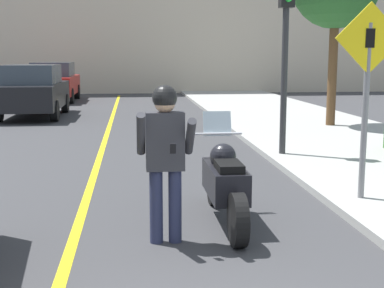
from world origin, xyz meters
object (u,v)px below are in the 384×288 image
(parked_car_black, at_px, (33,91))
(motorcycle, at_px, (225,183))
(traffic_light, at_px, (286,24))
(person_biker, at_px, (165,148))
(parked_car_red, at_px, (54,82))
(crossing_sign, at_px, (367,82))

(parked_car_black, bearing_deg, motorcycle, -69.88)
(motorcycle, bearing_deg, traffic_light, 64.77)
(person_biker, bearing_deg, traffic_light, 60.13)
(traffic_light, xyz_separation_m, parked_car_red, (-6.21, 13.84, -1.69))
(traffic_light, bearing_deg, parked_car_red, 114.19)
(traffic_light, bearing_deg, parked_car_black, 127.71)
(traffic_light, distance_m, parked_car_red, 15.26)
(crossing_sign, bearing_deg, motorcycle, -164.88)
(person_biker, bearing_deg, parked_car_black, 106.04)
(person_biker, height_order, parked_car_black, parked_car_black)
(crossing_sign, height_order, parked_car_red, crossing_sign)
(person_biker, distance_m, traffic_light, 5.29)
(person_biker, bearing_deg, motorcycle, 39.41)
(crossing_sign, xyz_separation_m, parked_car_red, (-6.36, 17.10, -0.78))
(motorcycle, distance_m, parked_car_black, 12.34)
(motorcycle, relative_size, parked_car_red, 0.52)
(motorcycle, relative_size, parked_car_black, 0.52)
(parked_car_red, bearing_deg, motorcycle, -75.89)
(traffic_light, height_order, parked_car_red, traffic_light)
(person_biker, distance_m, parked_car_red, 18.60)
(traffic_light, xyz_separation_m, parked_car_black, (-6.03, 7.80, -1.69))
(crossing_sign, height_order, parked_car_black, crossing_sign)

